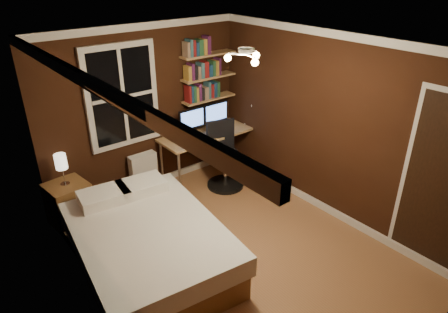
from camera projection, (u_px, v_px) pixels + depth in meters
floor at (236, 250)px, 4.97m from camera, size 4.20×4.20×0.00m
wall_back at (145, 111)px, 5.88m from camera, size 3.20×0.04×2.50m
wall_left at (100, 213)px, 3.52m from camera, size 0.04×4.20×2.50m
wall_right at (329, 127)px, 5.31m from camera, size 0.04×4.20×2.50m
ceiling at (240, 46)px, 3.86m from camera, size 3.20×4.20×0.02m
window at (122, 96)px, 5.53m from camera, size 1.06×0.06×1.46m
door at (442, 189)px, 4.32m from camera, size 0.03×0.82×2.05m
ceiling_fixture at (246, 58)px, 3.83m from camera, size 0.44×0.44×0.18m
bookshelf_lower at (209, 98)px, 6.40m from camera, size 0.92×0.22×0.03m
books_row_lower at (209, 91)px, 6.35m from camera, size 0.66×0.16×0.23m
bookshelf_middle at (209, 77)px, 6.25m from camera, size 0.92×0.22×0.03m
books_row_middle at (208, 69)px, 6.19m from camera, size 0.60×0.16×0.23m
bookshelf_upper at (208, 54)px, 6.09m from camera, size 0.92×0.22×0.03m
books_row_upper at (208, 46)px, 6.04m from camera, size 0.42×0.16×0.23m
bed at (148, 245)px, 4.59m from camera, size 1.74×2.25×0.71m
nightstand at (69, 204)px, 5.36m from camera, size 0.55×0.55×0.61m
bedside_lamp at (62, 170)px, 5.12m from camera, size 0.15×0.15×0.43m
radiator at (144, 173)px, 6.12m from camera, size 0.42×0.15×0.63m
desk at (209, 136)px, 6.41m from camera, size 1.62×0.61×0.77m
monitor_left at (192, 122)px, 6.20m from camera, size 0.46×0.12×0.43m
monitor_right at (216, 115)px, 6.46m from camera, size 0.46×0.12×0.43m
desk_lamp at (250, 113)px, 6.58m from camera, size 0.14×0.32×0.44m
office_chair at (224, 162)px, 6.25m from camera, size 0.58×0.58×1.05m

